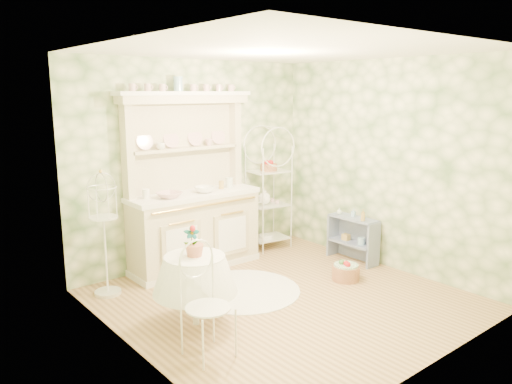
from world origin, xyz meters
TOP-DOWN VIEW (x-y plane):
  - floor at (0.00, 0.00)m, footprint 3.60×3.60m
  - ceiling at (0.00, 0.00)m, footprint 3.60×3.60m
  - wall_left at (-1.80, 0.00)m, footprint 3.60×3.60m
  - wall_right at (1.80, 0.00)m, footprint 3.60×3.60m
  - wall_back at (0.00, 1.80)m, footprint 3.60×3.60m
  - wall_front at (0.00, -1.80)m, footprint 3.60×3.60m
  - kitchen_dresser at (-0.20, 1.52)m, footprint 1.87×0.61m
  - bakers_rack at (1.11, 1.56)m, footprint 0.61×0.47m
  - side_shelf at (1.61, 0.37)m, footprint 0.29×0.76m
  - round_table at (-1.10, 0.11)m, footprint 0.61×0.61m
  - cafe_chair at (-1.34, -0.48)m, footprint 0.39×0.39m
  - birdcage_stand at (-1.47, 1.40)m, footprint 0.38×0.38m
  - floor_basket at (0.99, -0.05)m, footprint 0.40×0.40m
  - lace_rug at (-0.21, 0.49)m, footprint 1.54×1.54m
  - bowl_floral at (-0.61, 1.43)m, footprint 0.35×0.35m
  - bowl_white at (-0.10, 1.43)m, footprint 0.29×0.29m
  - cup_left at (-0.57, 1.66)m, footprint 0.14×0.14m
  - cup_right at (0.14, 1.66)m, footprint 0.13×0.13m
  - potted_geranium at (-1.12, 0.11)m, footprint 0.18×0.15m
  - bottle_amber at (1.54, 0.17)m, footprint 0.08×0.08m
  - bottle_blue at (1.63, 0.40)m, footprint 0.06×0.06m
  - bottle_glass at (1.58, 0.60)m, footprint 0.08×0.08m

SIDE VIEW (x-z plane):
  - floor at x=0.00m, z-range 0.00..0.00m
  - lace_rug at x=-0.21m, z-range 0.00..0.01m
  - floor_basket at x=0.99m, z-range 0.00..0.25m
  - side_shelf at x=1.61m, z-range 0.00..0.65m
  - round_table at x=-1.10m, z-range 0.00..0.65m
  - cafe_chair at x=-1.34m, z-range 0.00..0.84m
  - bottle_glass at x=1.58m, z-range 0.60..0.69m
  - bottle_blue at x=1.63m, z-range 0.60..0.71m
  - bottle_amber at x=1.54m, z-range 0.60..0.76m
  - birdcage_stand at x=-1.47m, z-range 0.00..1.53m
  - potted_geranium at x=-1.12m, z-range 0.70..1.00m
  - bakers_rack at x=1.11m, z-range 0.00..1.81m
  - bowl_floral at x=-0.61m, z-range 0.98..1.05m
  - bowl_white at x=-0.10m, z-range 0.98..1.06m
  - kitchen_dresser at x=-0.20m, z-range 0.00..2.29m
  - wall_left at x=-1.80m, z-range 1.35..1.35m
  - wall_right at x=1.80m, z-range 1.35..1.35m
  - wall_back at x=0.00m, z-range 1.35..1.35m
  - wall_front at x=0.00m, z-range 1.35..1.35m
  - cup_left at x=-0.57m, z-range 1.57..1.65m
  - cup_right at x=0.14m, z-range 1.56..1.66m
  - ceiling at x=0.00m, z-range 2.70..2.70m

